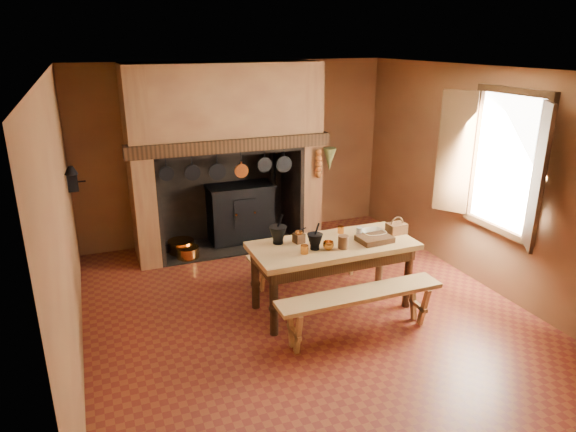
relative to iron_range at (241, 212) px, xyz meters
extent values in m
plane|color=brown|center=(0.04, -2.45, -0.48)|extent=(5.50, 5.50, 0.00)
plane|color=silver|center=(0.04, -2.45, 2.32)|extent=(5.50, 5.50, 0.00)
cube|color=olive|center=(0.04, 0.30, 0.92)|extent=(5.00, 0.02, 2.80)
cube|color=olive|center=(-2.46, -2.45, 0.92)|extent=(0.02, 5.50, 2.80)
cube|color=olive|center=(2.54, -2.45, 0.92)|extent=(0.02, 5.50, 2.80)
cube|color=olive|center=(0.04, -5.20, 0.92)|extent=(5.00, 0.02, 2.80)
cube|color=olive|center=(-1.51, -0.15, 0.92)|extent=(0.30, 0.90, 2.80)
cube|color=olive|center=(0.99, -0.15, 0.92)|extent=(0.30, 0.90, 2.80)
cube|color=olive|center=(-0.26, -0.15, 1.72)|extent=(2.20, 0.90, 1.20)
cube|color=#331C0E|center=(-0.26, -0.55, 1.21)|extent=(2.95, 0.22, 0.18)
cube|color=black|center=(-0.26, 0.27, 0.32)|extent=(2.20, 0.06, 1.60)
cube|color=black|center=(-0.26, -0.15, -0.47)|extent=(2.20, 0.90, 0.02)
cube|color=black|center=(-0.01, 0.00, -0.03)|extent=(1.00, 0.50, 0.90)
cube|color=black|center=(-0.01, -0.02, 0.44)|extent=(1.04, 0.54, 0.04)
cube|color=black|center=(-0.01, -0.26, 0.07)|extent=(0.35, 0.02, 0.45)
cylinder|color=black|center=(0.54, 0.00, 0.77)|extent=(0.10, 0.10, 0.70)
cylinder|color=#CA7D2E|center=(-0.16, -0.28, 0.07)|extent=(0.03, 0.03, 0.03)
cylinder|color=#CA7D2E|center=(0.14, -0.28, 0.07)|extent=(0.03, 0.03, 0.03)
cylinder|color=#CA7D2E|center=(-1.01, -0.15, -0.38)|extent=(0.40, 0.40, 0.20)
cylinder|color=#CA7D2E|center=(-0.96, -0.40, -0.39)|extent=(0.34, 0.34, 0.18)
cube|color=black|center=(-1.21, -0.05, -0.40)|extent=(0.18, 0.18, 0.16)
cone|color=brown|center=(1.22, -0.66, 0.90)|extent=(0.20, 0.20, 0.35)
cube|color=white|center=(2.52, -2.85, 1.22)|extent=(0.02, 1.00, 1.60)
cube|color=#32220F|center=(2.49, -2.85, 2.06)|extent=(0.08, 1.16, 0.08)
cube|color=#32220F|center=(2.49, -2.85, 0.38)|extent=(0.08, 1.16, 0.08)
cube|color=#32220F|center=(2.29, -3.53, 1.22)|extent=(0.29, 0.39, 1.60)
cube|color=#32220F|center=(2.29, -2.17, 1.22)|extent=(0.29, 0.39, 1.60)
cube|color=black|center=(-2.38, -0.90, 0.97)|extent=(0.12, 0.12, 0.22)
cone|color=black|center=(-2.38, -0.90, 1.12)|extent=(0.16, 0.16, 0.10)
cylinder|color=black|center=(-2.29, -0.90, 0.97)|extent=(0.12, 0.02, 0.02)
cube|color=tan|center=(0.38, -2.50, 0.32)|extent=(1.94, 0.86, 0.06)
cube|color=#32220F|center=(0.38, -2.50, 0.22)|extent=(1.81, 0.73, 0.15)
cylinder|color=#32220F|center=(-0.48, -2.82, -0.10)|extent=(0.10, 0.10, 0.77)
cylinder|color=#32220F|center=(1.25, -2.82, -0.10)|extent=(0.10, 0.10, 0.77)
cylinder|color=#32220F|center=(-0.48, -2.18, -0.10)|extent=(0.10, 0.10, 0.77)
cylinder|color=#32220F|center=(1.25, -2.18, -0.10)|extent=(0.10, 0.10, 0.77)
cube|color=tan|center=(0.38, -3.19, 0.02)|extent=(1.89, 0.33, 0.05)
cube|color=tan|center=(0.38, -1.75, -0.05)|extent=(1.61, 0.28, 0.04)
cylinder|color=black|center=(-0.21, -2.26, 0.37)|extent=(0.12, 0.12, 0.04)
cone|color=black|center=(-0.21, -2.26, 0.48)|extent=(0.21, 0.21, 0.17)
cylinder|color=black|center=(-0.19, -2.26, 0.62)|extent=(0.08, 0.05, 0.17)
cylinder|color=black|center=(0.11, -2.58, 0.37)|extent=(0.11, 0.11, 0.03)
cone|color=black|center=(0.11, -2.58, 0.46)|extent=(0.18, 0.18, 0.15)
cylinder|color=black|center=(0.13, -2.58, 0.59)|extent=(0.07, 0.03, 0.15)
cube|color=#32220F|center=(0.02, -2.33, 0.41)|extent=(0.13, 0.13, 0.11)
cylinder|color=#CA7D2E|center=(0.02, -2.33, 0.48)|extent=(0.09, 0.09, 0.03)
cylinder|color=black|center=(0.07, -2.33, 0.52)|extent=(0.10, 0.03, 0.03)
cylinder|color=#CA7D2E|center=(-0.05, -2.66, 0.41)|extent=(0.09, 0.09, 0.10)
cylinder|color=#CA7D2E|center=(0.62, -2.23, 0.40)|extent=(0.10, 0.10, 0.09)
imported|color=beige|center=(0.94, -2.48, 0.39)|extent=(0.30, 0.30, 0.07)
cylinder|color=#4F311D|center=(0.42, -2.68, 0.43)|extent=(0.14, 0.14, 0.15)
cylinder|color=beige|center=(0.76, -2.44, 0.42)|extent=(0.08, 0.08, 0.13)
cube|color=#553219|center=(1.25, -2.50, 0.42)|extent=(0.24, 0.18, 0.13)
torus|color=#553219|center=(1.25, -2.50, 0.48)|extent=(0.18, 0.03, 0.18)
cube|color=#32220F|center=(0.87, -2.64, 0.39)|extent=(0.41, 0.30, 0.07)
imported|color=#CA7D2E|center=(0.25, -2.65, 0.40)|extent=(0.14, 0.14, 0.10)
camera|label=1|loc=(-2.16, -7.49, 2.63)|focal=32.00mm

